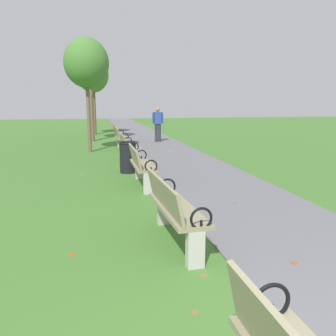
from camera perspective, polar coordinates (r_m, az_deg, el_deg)
paved_walkway at (r=19.44m, az=-3.96°, el=5.37°), size 2.46×44.00×0.02m
park_bench_2 at (r=4.58m, az=0.92°, el=-6.77°), size 0.54×1.62×0.90m
park_bench_3 at (r=7.74m, az=-4.56°, el=0.53°), size 0.48×1.60×0.90m
park_bench_4 at (r=10.91m, az=-6.79°, el=3.51°), size 0.50×1.61×0.90m
park_bench_5 at (r=14.01m, az=-7.99°, el=5.11°), size 0.53×1.62×0.90m
tree_1 at (r=13.44m, az=-13.50°, el=16.65°), size 1.65×1.65×4.22m
tree_2 at (r=17.31m, az=-13.00°, el=16.72°), size 1.72×1.72×4.70m
tree_3 at (r=20.88m, az=-12.51°, el=14.87°), size 1.84×1.84×4.46m
pedestrian_walking at (r=16.42m, az=-1.72°, el=7.60°), size 0.53×0.24×1.62m
trash_bin at (r=9.26m, az=-6.73°, el=1.82°), size 0.48×0.48×0.84m
scattered_leaves at (r=8.91m, az=-2.03°, el=-1.14°), size 3.28×11.51×0.02m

